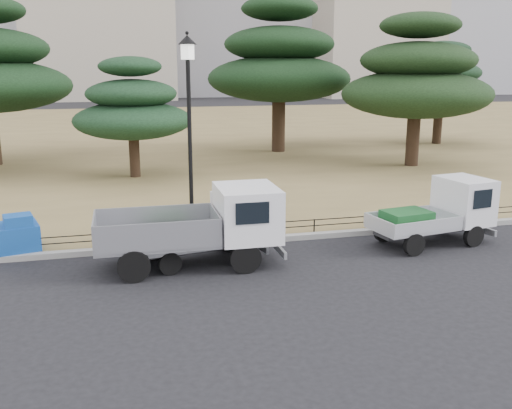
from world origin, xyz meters
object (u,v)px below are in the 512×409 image
object	(u,v)px
truck_kei_rear	(439,212)
street_lamp	(189,105)
truck_large	(200,223)
tarp_pile	(10,236)
truck_kei_front	(210,229)

from	to	relation	value
truck_kei_rear	street_lamp	distance (m)	7.78
street_lamp	truck_kei_rear	bearing A→B (deg)	-12.82
truck_large	tarp_pile	size ratio (longest dim) A/B	2.65
truck_kei_rear	tarp_pile	distance (m)	12.06
truck_large	street_lamp	bearing A→B (deg)	89.49
truck_large	truck_kei_front	bearing A→B (deg)	46.78
truck_kei_front	truck_kei_rear	world-z (taller)	truck_kei_rear
street_lamp	tarp_pile	xyz separation A→B (m)	(-4.95, 0.17, -3.45)
truck_kei_front	tarp_pile	xyz separation A→B (m)	(-5.22, 1.69, -0.30)
tarp_pile	street_lamp	bearing A→B (deg)	-2.01
truck_large	truck_kei_rear	bearing A→B (deg)	2.68
truck_kei_front	street_lamp	bearing A→B (deg)	90.37
truck_kei_rear	truck_large	bearing A→B (deg)	172.94
truck_large	tarp_pile	world-z (taller)	truck_large
street_lamp	truck_kei_front	bearing A→B (deg)	-79.77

